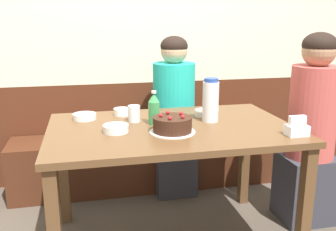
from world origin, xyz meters
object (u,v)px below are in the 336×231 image
at_px(bowl_rice_small, 122,112).
at_px(soju_bottle, 154,109).
at_px(birthday_cake, 172,125).
at_px(bowl_soup_white, 116,129).
at_px(bowl_side_dish, 205,113).
at_px(napkin_holder, 297,128).
at_px(water_pitcher, 211,100).
at_px(bowl_sauce_shallow, 85,116).
at_px(person_teal_shirt, 174,121).
at_px(person_pale_blue_shirt, 311,135).
at_px(bench_seat, 148,160).
at_px(glass_water_tall, 134,114).

bearing_deg(bowl_rice_small, soju_bottle, -56.89).
distance_m(birthday_cake, soju_bottle, 0.20).
xyz_separation_m(soju_bottle, bowl_soup_white, (-0.23, -0.11, -0.07)).
relative_size(birthday_cake, bowl_side_dish, 1.88).
height_order(birthday_cake, bowl_rice_small, birthday_cake).
bearing_deg(napkin_holder, water_pitcher, 134.08).
bearing_deg(bowl_rice_small, bowl_sauce_shallow, -167.21).
xyz_separation_m(water_pitcher, napkin_holder, (0.35, -0.36, -0.09)).
relative_size(birthday_cake, soju_bottle, 1.25).
xyz_separation_m(birthday_cake, bowl_side_dish, (0.28, 0.30, -0.02)).
relative_size(soju_bottle, bowl_side_dish, 1.50).
height_order(bowl_rice_small, person_teal_shirt, person_teal_shirt).
height_order(birthday_cake, napkin_holder, same).
relative_size(soju_bottle, bowl_rice_small, 1.90).
bearing_deg(bowl_soup_white, water_pitcher, 10.28).
xyz_separation_m(soju_bottle, bowl_side_dish, (0.34, 0.12, -0.07)).
bearing_deg(birthday_cake, water_pitcher, 32.42).
height_order(bowl_side_dish, person_pale_blue_shirt, person_pale_blue_shirt).
relative_size(bowl_sauce_shallow, person_pale_blue_shirt, 0.11).
xyz_separation_m(bench_seat, person_teal_shirt, (0.18, -0.13, 0.36)).
height_order(birthday_cake, bowl_side_dish, birthday_cake).
bearing_deg(bench_seat, bowl_sauce_shallow, -129.83).
xyz_separation_m(napkin_holder, person_pale_blue_shirt, (0.35, 0.39, -0.18)).
distance_m(water_pitcher, person_pale_blue_shirt, 0.75).
height_order(soju_bottle, glass_water_tall, soju_bottle).
bearing_deg(soju_bottle, bench_seat, 83.47).
height_order(bowl_rice_small, bowl_side_dish, bowl_rice_small).
bearing_deg(person_pale_blue_shirt, bowl_side_dish, -8.36).
distance_m(bowl_rice_small, glass_water_tall, 0.18).
distance_m(soju_bottle, bowl_rice_small, 0.30).
xyz_separation_m(bowl_soup_white, bowl_rice_small, (0.07, 0.36, 0.00)).
bearing_deg(bench_seat, bowl_soup_white, -109.73).
height_order(bench_seat, bowl_rice_small, bowl_rice_small).
xyz_separation_m(bowl_soup_white, bowl_side_dish, (0.57, 0.23, -0.00)).
height_order(birthday_cake, water_pitcher, water_pitcher).
bearing_deg(bowl_soup_white, bowl_rice_small, 79.40).
relative_size(bench_seat, glass_water_tall, 21.88).
bearing_deg(birthday_cake, bowl_soup_white, 166.92).
xyz_separation_m(birthday_cake, water_pitcher, (0.27, 0.17, 0.08)).
xyz_separation_m(bowl_soup_white, glass_water_tall, (0.12, 0.19, 0.03)).
bearing_deg(birthday_cake, soju_bottle, 110.09).
bearing_deg(birthday_cake, bench_seat, 88.71).
distance_m(napkin_holder, bowl_sauce_shallow, 1.21).
xyz_separation_m(napkin_holder, person_teal_shirt, (-0.42, 1.00, -0.20)).
xyz_separation_m(birthday_cake, person_teal_shirt, (0.20, 0.81, -0.21)).
relative_size(water_pitcher, glass_water_tall, 2.65).
bearing_deg(napkin_holder, person_pale_blue_shirt, 47.99).
relative_size(bench_seat, napkin_holder, 19.22).
height_order(bowl_soup_white, person_pale_blue_shirt, person_pale_blue_shirt).
bearing_deg(birthday_cake, bowl_rice_small, 117.95).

